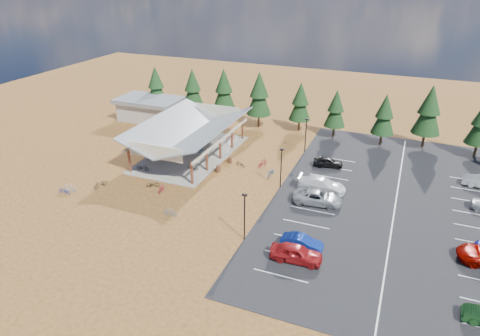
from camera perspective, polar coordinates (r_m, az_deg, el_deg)
ground at (r=52.82m, az=-0.46°, el=-2.56°), size 140.00×140.00×0.00m
asphalt_lot at (r=52.28m, az=20.02°, el=-4.54°), size 27.00×44.00×0.04m
concrete_pad at (r=62.45m, az=-6.48°, el=1.90°), size 10.60×18.60×0.10m
bike_pavilion at (r=61.06m, az=-6.65°, el=5.15°), size 11.65×19.40×4.97m
outbuilding at (r=77.52m, az=-11.92°, el=7.77°), size 11.00×7.00×3.90m
lamp_post_0 at (r=41.66m, az=0.60°, el=-6.12°), size 0.50×0.25×5.14m
lamp_post_1 at (r=51.70m, az=5.51°, el=0.35°), size 0.50×0.25×5.14m
lamp_post_2 at (r=62.44m, az=8.77°, el=4.66°), size 0.50×0.25×5.14m
trash_bin_0 at (r=56.57m, az=-2.91°, el=-0.10°), size 0.60×0.60×0.90m
trash_bin_1 at (r=59.08m, az=-1.32°, el=1.08°), size 0.60×0.60×0.90m
pine_0 at (r=79.98m, az=-11.13°, el=10.81°), size 3.72×3.72×8.67m
pine_1 at (r=76.69m, az=-6.32°, el=10.56°), size 3.77×3.77×8.77m
pine_2 at (r=74.79m, az=-2.15°, el=10.47°), size 3.90×3.90×9.10m
pine_3 at (r=71.17m, az=2.57°, el=9.87°), size 4.06×4.06×9.45m
pine_4 at (r=70.24m, az=8.05°, el=8.77°), size 3.50×3.50×8.16m
pine_5 at (r=68.61m, az=12.66°, el=7.75°), size 3.30×3.30×7.68m
pine_6 at (r=67.18m, az=18.71°, el=6.79°), size 3.42×3.42×7.96m
pine_7 at (r=68.21m, az=23.92°, el=7.08°), size 4.10×4.10×9.56m
bike_0 at (r=58.00m, az=-12.84°, el=0.06°), size 1.80×0.68×0.93m
bike_1 at (r=61.69m, az=-8.36°, el=2.00°), size 1.58×0.80×0.92m
bike_2 at (r=66.11m, az=-7.01°, el=3.71°), size 1.80×0.80×0.92m
bike_3 at (r=67.42m, az=-7.00°, el=4.13°), size 1.53×0.64×0.89m
bike_4 at (r=57.26m, az=-6.28°, el=0.22°), size 1.85×1.01×0.92m
bike_5 at (r=60.03m, az=-5.01°, el=1.61°), size 1.90×0.67×1.12m
bike_6 at (r=62.35m, az=-4.93°, el=2.40°), size 1.68×0.93×0.83m
bike_7 at (r=67.14m, az=-1.27°, el=4.28°), size 1.73×0.85×1.00m
bike_8 at (r=55.22m, az=-18.11°, el=-2.03°), size 1.05×1.99×1.00m
bike_9 at (r=55.37m, az=-21.88°, el=-2.51°), size 1.88×1.31×1.11m
bike_10 at (r=55.24m, az=-22.40°, el=-2.84°), size 1.63×0.76×0.82m
bike_11 at (r=52.33m, az=-10.44°, el=-2.73°), size 0.56×1.57×0.92m
bike_12 at (r=53.71m, az=-11.54°, el=-2.11°), size 1.68×1.25×0.84m
bike_13 at (r=47.29m, az=-9.27°, el=-5.84°), size 1.69×0.65×0.99m
bike_14 at (r=55.56m, az=4.18°, el=-0.60°), size 0.73×1.87×0.97m
bike_15 at (r=58.11m, az=3.04°, el=0.71°), size 1.05×1.86×1.07m
bike_16 at (r=58.02m, az=0.02°, el=0.56°), size 1.64×1.04×0.81m
car_0 at (r=40.32m, az=7.50°, el=-11.19°), size 4.94×2.26×1.64m
car_1 at (r=42.04m, az=8.25°, el=-9.78°), size 4.10×1.52×1.34m
car_2 at (r=49.69m, az=10.31°, el=-3.87°), size 5.80×3.11×1.55m
car_3 at (r=52.51m, az=10.83°, el=-2.16°), size 5.86×2.59×1.67m
car_4 at (r=59.04m, az=11.67°, el=0.79°), size 4.17×2.33×1.34m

